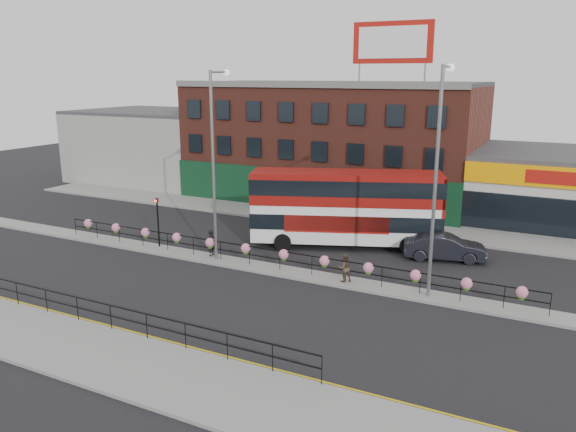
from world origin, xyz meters
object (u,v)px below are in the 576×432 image
at_px(pedestrian_a, 212,243).
at_px(lamp_column_west, 216,150).
at_px(car, 445,247).
at_px(lamp_column_east, 438,163).
at_px(double_decker_bus, 347,201).
at_px(pedestrian_b, 345,268).

relative_size(pedestrian_a, lamp_column_west, 0.15).
relative_size(car, lamp_column_east, 0.45).
bearing_deg(double_decker_bus, lamp_column_east, -41.68).
relative_size(pedestrian_b, lamp_column_west, 0.14).
distance_m(pedestrian_b, lamp_column_west, 10.08).
bearing_deg(lamp_column_west, car, 27.19).
xyz_separation_m(car, pedestrian_b, (-3.92, -6.57, 0.12)).
xyz_separation_m(pedestrian_a, lamp_column_west, (0.63, -0.17, 5.74)).
bearing_deg(pedestrian_b, car, -161.97).
xyz_separation_m(double_decker_bus, pedestrian_b, (2.45, -6.47, -2.10)).
height_order(pedestrian_a, pedestrian_b, pedestrian_a).
bearing_deg(lamp_column_east, pedestrian_a, 179.17).
relative_size(car, lamp_column_west, 0.46).
relative_size(lamp_column_west, lamp_column_east, 0.98).
height_order(double_decker_bus, lamp_column_west, lamp_column_west).
distance_m(double_decker_bus, pedestrian_a, 9.02).
distance_m(car, pedestrian_b, 7.65).
relative_size(pedestrian_a, lamp_column_east, 0.14).
xyz_separation_m(double_decker_bus, lamp_column_west, (-5.80, -6.15, 3.68)).
height_order(pedestrian_b, lamp_column_east, lamp_column_east).
xyz_separation_m(double_decker_bus, pedestrian_a, (-6.43, -5.99, -2.05)).
relative_size(double_decker_bus, lamp_column_west, 1.12).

